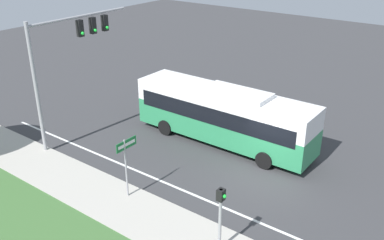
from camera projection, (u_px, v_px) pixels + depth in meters
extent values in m
plane|color=#38383A|center=(264.00, 173.00, 21.13)|extent=(80.00, 80.00, 0.00)
cube|color=#ADA89E|center=(189.00, 239.00, 16.57)|extent=(2.80, 80.00, 0.12)
cube|color=silver|center=(225.00, 208.00, 18.50)|extent=(0.14, 30.00, 0.01)
cube|color=#2D8956|center=(223.00, 124.00, 23.73)|extent=(2.41, 10.39, 1.46)
cube|color=white|center=(224.00, 102.00, 23.18)|extent=(2.41, 10.39, 1.20)
cube|color=black|center=(224.00, 109.00, 23.35)|extent=(2.45, 9.56, 0.90)
cube|color=white|center=(237.00, 93.00, 22.47)|extent=(1.69, 3.64, 0.24)
cylinder|color=black|center=(165.00, 127.00, 24.90)|extent=(0.28, 0.91, 0.91)
cylinder|color=black|center=(189.00, 115.00, 26.59)|extent=(0.28, 0.91, 0.91)
cylinder|color=black|center=(264.00, 160.00, 21.40)|extent=(0.28, 0.91, 0.91)
cylinder|color=black|center=(284.00, 143.00, 23.09)|extent=(0.28, 0.91, 0.91)
cylinder|color=#939399|center=(37.00, 91.00, 21.74)|extent=(0.20, 0.20, 7.01)
cylinder|color=#939399|center=(80.00, 16.00, 22.77)|extent=(6.50, 0.14, 0.14)
cube|color=black|center=(80.00, 28.00, 22.97)|extent=(0.32, 0.28, 0.90)
sphere|color=#1ED838|center=(83.00, 33.00, 22.97)|extent=(0.18, 0.18, 0.18)
cube|color=black|center=(93.00, 25.00, 23.62)|extent=(0.32, 0.28, 0.90)
sphere|color=#1ED838|center=(95.00, 30.00, 23.63)|extent=(0.18, 0.18, 0.18)
cube|color=black|center=(105.00, 23.00, 24.28)|extent=(0.32, 0.28, 0.90)
sphere|color=#1ED838|center=(107.00, 28.00, 24.28)|extent=(0.18, 0.18, 0.18)
cylinder|color=#939399|center=(220.00, 222.00, 15.47)|extent=(0.12, 0.12, 2.75)
cube|color=black|center=(221.00, 195.00, 14.99)|extent=(0.28, 0.24, 0.44)
sphere|color=#1ED838|center=(225.00, 196.00, 14.91)|extent=(0.14, 0.14, 0.14)
cylinder|color=#939399|center=(126.00, 170.00, 18.63)|extent=(0.08, 0.08, 2.90)
cube|color=#196B33|center=(126.00, 144.00, 18.22)|extent=(1.17, 0.03, 0.41)
cube|color=white|center=(127.00, 144.00, 18.21)|extent=(1.00, 0.01, 0.14)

